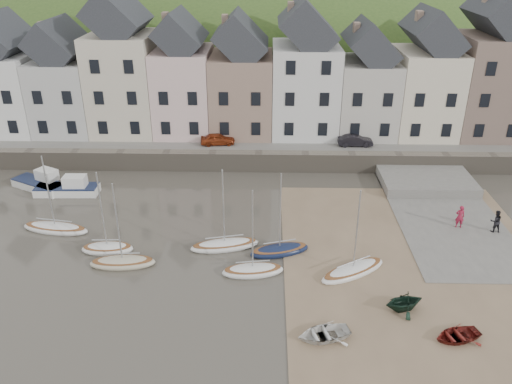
{
  "coord_description": "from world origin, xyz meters",
  "views": [
    {
      "loc": [
        0.83,
        -28.22,
        19.7
      ],
      "look_at": [
        0.0,
        6.0,
        3.0
      ],
      "focal_mm": 36.17,
      "sensor_mm": 36.0,
      "label": 1
    }
  ],
  "objects_px": {
    "rowboat_white": "(324,334)",
    "car_right": "(355,140)",
    "rowboat_green": "(404,301)",
    "sailboat_0": "(55,228)",
    "person_dark": "(496,221)",
    "person_red": "(460,217)",
    "rowboat_red": "(457,335)",
    "car_left": "(218,139)"
  },
  "relations": [
    {
      "from": "rowboat_red",
      "to": "person_dark",
      "type": "relative_size",
      "value": 1.51
    },
    {
      "from": "sailboat_0",
      "to": "person_dark",
      "type": "distance_m",
      "value": 32.94
    },
    {
      "from": "rowboat_white",
      "to": "car_left",
      "type": "relative_size",
      "value": 0.89
    },
    {
      "from": "rowboat_white",
      "to": "car_right",
      "type": "bearing_deg",
      "value": 152.19
    },
    {
      "from": "rowboat_red",
      "to": "car_left",
      "type": "xyz_separation_m",
      "value": [
        -15.39,
        25.62,
        1.84
      ]
    },
    {
      "from": "rowboat_white",
      "to": "person_dark",
      "type": "distance_m",
      "value": 18.2
    },
    {
      "from": "rowboat_green",
      "to": "car_right",
      "type": "distance_m",
      "value": 23.22
    },
    {
      "from": "sailboat_0",
      "to": "person_red",
      "type": "relative_size",
      "value": 3.48
    },
    {
      "from": "rowboat_green",
      "to": "car_right",
      "type": "bearing_deg",
      "value": 161.44
    },
    {
      "from": "person_red",
      "to": "car_right",
      "type": "height_order",
      "value": "car_right"
    },
    {
      "from": "rowboat_red",
      "to": "car_left",
      "type": "distance_m",
      "value": 29.94
    },
    {
      "from": "sailboat_0",
      "to": "car_right",
      "type": "distance_m",
      "value": 28.49
    },
    {
      "from": "rowboat_red",
      "to": "person_red",
      "type": "xyz_separation_m",
      "value": [
        4.09,
        12.31,
        0.69
      ]
    },
    {
      "from": "person_dark",
      "to": "car_right",
      "type": "height_order",
      "value": "car_right"
    },
    {
      "from": "rowboat_white",
      "to": "sailboat_0",
      "type": "bearing_deg",
      "value": -136.51
    },
    {
      "from": "rowboat_green",
      "to": "car_right",
      "type": "height_order",
      "value": "car_right"
    },
    {
      "from": "sailboat_0",
      "to": "rowboat_green",
      "type": "relative_size",
      "value": 2.67
    },
    {
      "from": "rowboat_red",
      "to": "person_red",
      "type": "distance_m",
      "value": 12.99
    },
    {
      "from": "rowboat_green",
      "to": "sailboat_0",
      "type": "bearing_deg",
      "value": -127.41
    },
    {
      "from": "rowboat_green",
      "to": "rowboat_red",
      "type": "bearing_deg",
      "value": 26.33
    },
    {
      "from": "sailboat_0",
      "to": "person_dark",
      "type": "height_order",
      "value": "sailboat_0"
    },
    {
      "from": "person_red",
      "to": "car_right",
      "type": "relative_size",
      "value": 0.54
    },
    {
      "from": "sailboat_0",
      "to": "car_right",
      "type": "height_order",
      "value": "sailboat_0"
    },
    {
      "from": "person_dark",
      "to": "car_right",
      "type": "relative_size",
      "value": 0.52
    },
    {
      "from": "rowboat_white",
      "to": "person_red",
      "type": "relative_size",
      "value": 1.63
    },
    {
      "from": "person_red",
      "to": "car_left",
      "type": "distance_m",
      "value": 23.62
    },
    {
      "from": "sailboat_0",
      "to": "rowboat_green",
      "type": "bearing_deg",
      "value": -19.98
    },
    {
      "from": "rowboat_red",
      "to": "car_left",
      "type": "bearing_deg",
      "value": -166.06
    },
    {
      "from": "rowboat_white",
      "to": "rowboat_green",
      "type": "relative_size",
      "value": 1.26
    },
    {
      "from": "rowboat_red",
      "to": "car_right",
      "type": "distance_m",
      "value": 25.75
    },
    {
      "from": "rowboat_red",
      "to": "person_dark",
      "type": "distance_m",
      "value": 13.45
    },
    {
      "from": "person_red",
      "to": "person_dark",
      "type": "bearing_deg",
      "value": 170.83
    },
    {
      "from": "rowboat_white",
      "to": "rowboat_green",
      "type": "xyz_separation_m",
      "value": [
        4.95,
        2.53,
        0.32
      ]
    },
    {
      "from": "rowboat_green",
      "to": "rowboat_red",
      "type": "height_order",
      "value": "rowboat_green"
    },
    {
      "from": "person_red",
      "to": "person_dark",
      "type": "distance_m",
      "value": 2.52
    },
    {
      "from": "sailboat_0",
      "to": "car_left",
      "type": "xyz_separation_m",
      "value": [
        11.0,
        14.43,
        1.91
      ]
    },
    {
      "from": "person_dark",
      "to": "person_red",
      "type": "bearing_deg",
      "value": -15.31
    },
    {
      "from": "car_left",
      "to": "rowboat_white",
      "type": "bearing_deg",
      "value": -169.37
    },
    {
      "from": "person_red",
      "to": "car_right",
      "type": "distance_m",
      "value": 14.63
    },
    {
      "from": "sailboat_0",
      "to": "person_dark",
      "type": "bearing_deg",
      "value": 0.94
    },
    {
      "from": "rowboat_white",
      "to": "car_right",
      "type": "xyz_separation_m",
      "value": [
        5.4,
        25.71,
        1.79
      ]
    },
    {
      "from": "rowboat_green",
      "to": "car_left",
      "type": "bearing_deg",
      "value": -168.05
    }
  ]
}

